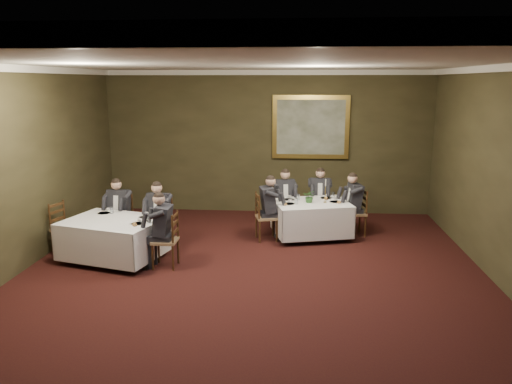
# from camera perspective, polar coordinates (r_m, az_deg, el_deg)

# --- Properties ---
(ground) EXTENTS (10.00, 10.00, 0.00)m
(ground) POSITION_cam_1_polar(r_m,az_deg,el_deg) (7.99, -0.90, -11.32)
(ground) COLOR black
(ground) RESTS_ON ground
(ceiling) EXTENTS (8.00, 10.00, 0.10)m
(ceiling) POSITION_cam_1_polar(r_m,az_deg,el_deg) (7.32, -0.99, 14.62)
(ceiling) COLOR silver
(ceiling) RESTS_ON back_wall
(back_wall) EXTENTS (8.00, 0.10, 3.50)m
(back_wall) POSITION_cam_1_polar(r_m,az_deg,el_deg) (12.39, 1.30, 5.65)
(back_wall) COLOR #302B18
(back_wall) RESTS_ON ground
(front_wall) EXTENTS (8.00, 0.10, 3.50)m
(front_wall) POSITION_cam_1_polar(r_m,az_deg,el_deg) (2.81, -11.47, -19.61)
(front_wall) COLOR #302B18
(front_wall) RESTS_ON ground
(crown_molding) EXTENTS (8.00, 10.00, 0.12)m
(crown_molding) POSITION_cam_1_polar(r_m,az_deg,el_deg) (7.31, -0.99, 14.15)
(crown_molding) COLOR white
(crown_molding) RESTS_ON back_wall
(table_main) EXTENTS (1.79, 1.53, 0.67)m
(table_main) POSITION_cam_1_polar(r_m,az_deg,el_deg) (10.57, 6.34, -2.82)
(table_main) COLOR black
(table_main) RESTS_ON ground
(table_second) EXTENTS (1.99, 1.70, 0.67)m
(table_second) POSITION_cam_1_polar(r_m,az_deg,el_deg) (9.56, -15.94, -4.90)
(table_second) COLOR black
(table_second) RESTS_ON ground
(chair_main_backleft) EXTENTS (0.54, 0.53, 1.00)m
(chair_main_backleft) POSITION_cam_1_polar(r_m,az_deg,el_deg) (11.24, 3.18, -2.69)
(chair_main_backleft) COLOR olive
(chair_main_backleft) RESTS_ON ground
(diner_main_backleft) EXTENTS (0.52, 0.57, 1.35)m
(diner_main_backleft) POSITION_cam_1_polar(r_m,az_deg,el_deg) (11.17, 3.21, -1.58)
(diner_main_backleft) COLOR black
(diner_main_backleft) RESTS_ON chair_main_backleft
(chair_main_backright) EXTENTS (0.44, 0.42, 1.00)m
(chair_main_backright) POSITION_cam_1_polar(r_m,az_deg,el_deg) (11.45, 7.22, -2.49)
(chair_main_backright) COLOR olive
(chair_main_backright) RESTS_ON ground
(diner_main_backright) EXTENTS (0.42, 0.48, 1.35)m
(diner_main_backright) POSITION_cam_1_polar(r_m,az_deg,el_deg) (11.38, 7.25, -1.39)
(diner_main_backright) COLOR black
(diner_main_backright) RESTS_ON chair_main_backright
(chair_main_endleft) EXTENTS (0.52, 0.53, 1.00)m
(chair_main_endleft) POSITION_cam_1_polar(r_m,az_deg,el_deg) (10.39, 1.15, -3.96)
(chair_main_endleft) COLOR olive
(chair_main_endleft) RESTS_ON ground
(diner_main_endleft) EXTENTS (0.57, 0.51, 1.35)m
(diner_main_endleft) POSITION_cam_1_polar(r_m,az_deg,el_deg) (10.33, 1.22, -2.74)
(diner_main_endleft) COLOR black
(diner_main_endleft) RESTS_ON chair_main_endleft
(chair_main_endright) EXTENTS (0.50, 0.51, 1.00)m
(chair_main_endright) POSITION_cam_1_polar(r_m,az_deg,el_deg) (10.91, 11.23, -3.39)
(chair_main_endright) COLOR olive
(chair_main_endright) RESTS_ON ground
(diner_main_endright) EXTENTS (0.55, 0.49, 1.35)m
(diner_main_endright) POSITION_cam_1_polar(r_m,az_deg,el_deg) (10.85, 11.23, -2.23)
(diner_main_endright) COLOR black
(diner_main_endright) RESTS_ON chair_main_endright
(chair_sec_backleft) EXTENTS (0.48, 0.46, 1.00)m
(chair_sec_backleft) POSITION_cam_1_polar(r_m,az_deg,el_deg) (10.54, -15.17, -4.16)
(chair_sec_backleft) COLOR olive
(chair_sec_backleft) RESTS_ON ground
(diner_sec_backleft) EXTENTS (0.45, 0.52, 1.35)m
(diner_sec_backleft) POSITION_cam_1_polar(r_m,az_deg,el_deg) (10.47, -15.27, -2.98)
(diner_sec_backleft) COLOR black
(diner_sec_backleft) RESTS_ON chair_sec_backleft
(chair_sec_backright) EXTENTS (0.48, 0.47, 1.00)m
(chair_sec_backright) POSITION_cam_1_polar(r_m,az_deg,el_deg) (10.06, -10.85, -4.74)
(chair_sec_backright) COLOR olive
(chair_sec_backright) RESTS_ON ground
(diner_sec_backright) EXTENTS (0.45, 0.52, 1.35)m
(diner_sec_backright) POSITION_cam_1_polar(r_m,az_deg,el_deg) (9.99, -10.93, -3.51)
(diner_sec_backright) COLOR black
(diner_sec_backright) RESTS_ON chair_sec_backright
(chair_sec_endright) EXTENTS (0.42, 0.44, 1.00)m
(chair_sec_endright) POSITION_cam_1_polar(r_m,az_deg,el_deg) (9.04, -10.23, -6.71)
(chair_sec_endright) COLOR olive
(chair_sec_endright) RESTS_ON ground
(diner_sec_endright) EXTENTS (0.48, 0.42, 1.35)m
(diner_sec_endright) POSITION_cam_1_polar(r_m,az_deg,el_deg) (8.97, -10.36, -5.33)
(diner_sec_endright) COLOR black
(diner_sec_endright) RESTS_ON chair_sec_endright
(chair_sec_endleft) EXTENTS (0.53, 0.54, 1.00)m
(chair_sec_endleft) POSITION_cam_1_polar(r_m,az_deg,el_deg) (10.25, -20.83, -5.03)
(chair_sec_endleft) COLOR olive
(chair_sec_endleft) RESTS_ON ground
(centerpiece) EXTENTS (0.30, 0.27, 0.28)m
(centerpiece) POSITION_cam_1_polar(r_m,az_deg,el_deg) (10.42, 6.16, -0.44)
(centerpiece) COLOR #2D5926
(centerpiece) RESTS_ON table_main
(candlestick) EXTENTS (0.07, 0.07, 0.51)m
(candlestick) POSITION_cam_1_polar(r_m,az_deg,el_deg) (10.46, 7.93, -0.19)
(candlestick) COLOR #AE8F35
(candlestick) RESTS_ON table_main
(place_setting_table_main) EXTENTS (0.33, 0.31, 0.14)m
(place_setting_table_main) POSITION_cam_1_polar(r_m,az_deg,el_deg) (10.70, 4.07, -0.66)
(place_setting_table_main) COLOR white
(place_setting_table_main) RESTS_ON table_main
(place_setting_table_second) EXTENTS (0.33, 0.31, 0.14)m
(place_setting_table_second) POSITION_cam_1_polar(r_m,az_deg,el_deg) (10.01, -16.68, -2.10)
(place_setting_table_second) COLOR white
(place_setting_table_second) RESTS_ON table_second
(painting) EXTENTS (1.86, 0.09, 1.53)m
(painting) POSITION_cam_1_polar(r_m,az_deg,el_deg) (12.27, 6.27, 7.38)
(painting) COLOR gold
(painting) RESTS_ON back_wall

